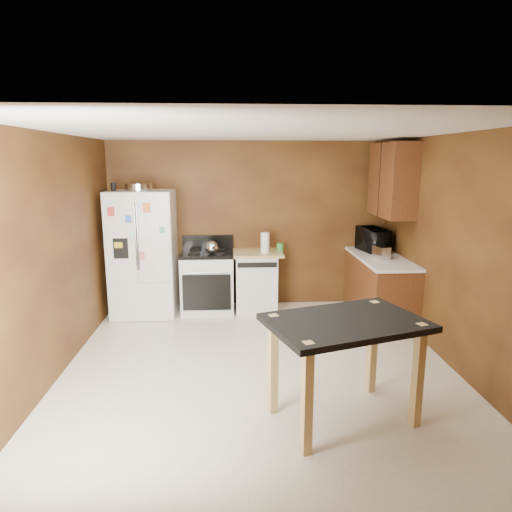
{
  "coord_description": "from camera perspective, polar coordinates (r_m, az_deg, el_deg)",
  "views": [
    {
      "loc": [
        -0.29,
        -4.64,
        2.23
      ],
      "look_at": [
        0.02,
        0.85,
        1.06
      ],
      "focal_mm": 32.0,
      "sensor_mm": 36.0,
      "label": 1
    }
  ],
  "objects": [
    {
      "name": "ceiling",
      "position": [
        4.66,
        0.38,
        15.35
      ],
      "size": [
        4.5,
        4.5,
        0.0
      ],
      "primitive_type": "plane",
      "rotation": [
        3.14,
        0.0,
        0.0
      ],
      "color": "white",
      "rests_on": "ground"
    },
    {
      "name": "wall_left",
      "position": [
        5.08,
        -24.02,
        -0.16
      ],
      "size": [
        0.0,
        4.5,
        4.5
      ],
      "primitive_type": "plane",
      "rotation": [
        1.57,
        0.0,
        1.57
      ],
      "color": "brown",
      "rests_on": "ground"
    },
    {
      "name": "refrigerator",
      "position": [
        6.76,
        -13.89,
        0.32
      ],
      "size": [
        0.9,
        0.8,
        1.8
      ],
      "color": "white",
      "rests_on": "ground"
    },
    {
      "name": "gas_range",
      "position": [
        6.81,
        -6.06,
        -3.1
      ],
      "size": [
        0.76,
        0.68,
        1.1
      ],
      "color": "white",
      "rests_on": "ground"
    },
    {
      "name": "microwave",
      "position": [
        6.93,
        14.41,
        1.88
      ],
      "size": [
        0.48,
        0.63,
        0.31
      ],
      "primitive_type": "imported",
      "rotation": [
        0.0,
        0.0,
        1.76
      ],
      "color": "black",
      "rests_on": "right_cabinets"
    },
    {
      "name": "wall_back",
      "position": [
        6.97,
        -0.8,
        3.93
      ],
      "size": [
        4.2,
        0.0,
        4.2
      ],
      "primitive_type": "plane",
      "rotation": [
        1.57,
        0.0,
        0.0
      ],
      "color": "brown",
      "rests_on": "ground"
    },
    {
      "name": "roasting_pan",
      "position": [
        6.68,
        -14.44,
        8.37
      ],
      "size": [
        0.39,
        0.39,
        0.1
      ],
      "primitive_type": "cylinder",
      "color": "silver",
      "rests_on": "refrigerator"
    },
    {
      "name": "paper_towel",
      "position": [
        6.64,
        1.13,
        1.66
      ],
      "size": [
        0.17,
        0.17,
        0.29
      ],
      "primitive_type": "cylinder",
      "rotation": [
        0.0,
        0.0,
        0.4
      ],
      "color": "white",
      "rests_on": "dishwasher"
    },
    {
      "name": "floor",
      "position": [
        5.16,
        0.34,
        -13.59
      ],
      "size": [
        4.5,
        4.5,
        0.0
      ],
      "primitive_type": "plane",
      "color": "white",
      "rests_on": "ground"
    },
    {
      "name": "dishwasher",
      "position": [
        6.84,
        0.0,
        -3.05
      ],
      "size": [
        0.78,
        0.63,
        0.89
      ],
      "color": "white",
      "rests_on": "ground"
    },
    {
      "name": "kettle",
      "position": [
        6.54,
        -5.56,
        1.08
      ],
      "size": [
        0.19,
        0.19,
        0.19
      ],
      "primitive_type": "sphere",
      "color": "silver",
      "rests_on": "gas_range"
    },
    {
      "name": "green_canister",
      "position": [
        6.8,
        3.02,
        1.12
      ],
      "size": [
        0.13,
        0.13,
        0.11
      ],
      "primitive_type": "cylinder",
      "rotation": [
        0.0,
        0.0,
        -0.25
      ],
      "color": "green",
      "rests_on": "dishwasher"
    },
    {
      "name": "island",
      "position": [
        3.97,
        11.06,
        -9.69
      ],
      "size": [
        1.48,
        1.21,
        0.91
      ],
      "color": "black",
      "rests_on": "ground"
    },
    {
      "name": "right_cabinets",
      "position": [
        6.62,
        15.62,
        0.04
      ],
      "size": [
        0.63,
        1.58,
        2.45
      ],
      "color": "brown",
      "rests_on": "ground"
    },
    {
      "name": "wall_right",
      "position": [
        5.31,
        23.59,
        0.38
      ],
      "size": [
        0.0,
        4.5,
        4.5
      ],
      "primitive_type": "plane",
      "rotation": [
        1.57,
        0.0,
        -1.57
      ],
      "color": "brown",
      "rests_on": "ground"
    },
    {
      "name": "toaster",
      "position": [
        6.43,
        15.4,
        0.42
      ],
      "size": [
        0.2,
        0.26,
        0.17
      ],
      "primitive_type": "cube",
      "rotation": [
        0.0,
        0.0,
        0.27
      ],
      "color": "silver",
      "rests_on": "right_cabinets"
    },
    {
      "name": "pen_cup",
      "position": [
        6.65,
        -17.39,
        8.24
      ],
      "size": [
        0.07,
        0.07,
        0.11
      ],
      "primitive_type": "cylinder",
      "color": "black",
      "rests_on": "refrigerator"
    },
    {
      "name": "wall_front",
      "position": [
        2.6,
        3.5,
        -10.11
      ],
      "size": [
        4.2,
        0.0,
        4.2
      ],
      "primitive_type": "plane",
      "rotation": [
        -1.57,
        0.0,
        0.0
      ],
      "color": "brown",
      "rests_on": "ground"
    }
  ]
}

